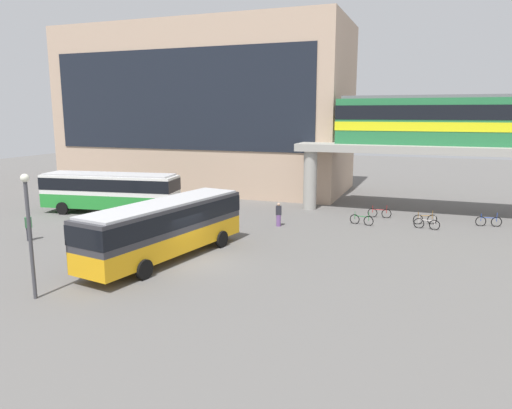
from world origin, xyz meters
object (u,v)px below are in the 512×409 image
pedestrian_waiting_near_stop (29,228)px  bicycle_blue (489,221)px  train (471,120)px  bicycle_silver (427,224)px  bicycle_brown (425,219)px  station_building (205,109)px  bicycle_red (379,213)px  pedestrian_by_bike_rack (279,215)px  bus_main (166,224)px  bicycle_green (362,220)px  pedestrian_near_building (204,204)px  bus_secondary (110,189)px

pedestrian_waiting_near_stop → bicycle_blue: bearing=27.4°
train → bicycle_silver: size_ratio=11.53×
bicycle_brown → pedestrian_waiting_near_stop: bearing=-150.0°
station_building → bicycle_red: bearing=-26.2°
bicycle_silver → pedestrian_by_bike_rack: pedestrian_by_bike_rack is taller
bus_main → bicycle_silver: (13.35, 12.40, -1.63)m
bicycle_green → bicycle_red: 3.08m
pedestrian_waiting_near_stop → pedestrian_near_building: size_ratio=1.07×
bicycle_brown → pedestrian_near_building: (-16.68, -2.26, 0.40)m
bus_main → bicycle_green: (8.92, 12.12, -1.63)m
train → pedestrian_near_building: (-19.48, -6.81, -6.68)m
bicycle_blue → bicycle_silver: bearing=-150.2°
station_building → pedestrian_by_bike_rack: (13.06, -15.03, -7.55)m
bicycle_brown → bicycle_green: same height
train → bus_main: size_ratio=1.81×
bus_secondary → pedestrian_near_building: bus_secondary is taller
station_building → bicycle_brown: (22.86, -10.76, -7.99)m
station_building → bus_secondary: 16.71m
station_building → pedestrian_by_bike_rack: bearing=-49.0°
pedestrian_waiting_near_stop → bicycle_brown: bearing=30.0°
bus_main → bus_secondary: size_ratio=1.00×
bicycle_silver → pedestrian_by_bike_rack: size_ratio=1.05×
bicycle_blue → bicycle_green: bearing=-162.9°
bus_secondary → bicycle_red: (20.49, 5.80, -1.63)m
train → bicycle_green: (-7.09, -6.34, -7.08)m
pedestrian_by_bike_rack → pedestrian_near_building: size_ratio=1.04×
bus_main → bus_secondary: (-10.62, 9.25, 0.00)m
bicycle_brown → train: bearing=58.4°
bicycle_silver → bus_main: bearing=-137.1°
bicycle_blue → bicycle_red: bearing=177.8°
pedestrian_near_building → bicycle_red: bearing=14.3°
station_building → bus_secondary: station_building is taller
bicycle_silver → bicycle_red: same height
station_building → bicycle_red: station_building is taller
bicycle_red → pedestrian_by_bike_rack: (-6.45, -5.41, 0.44)m
bicycle_silver → bicycle_green: size_ratio=1.01×
bicycle_silver → pedestrian_waiting_near_stop: (-23.53, -11.99, 0.46)m
pedestrian_by_bike_rack → pedestrian_near_building: (-6.88, 2.01, -0.03)m
bus_main → bicycle_brown: 19.26m
train → bicycle_silver: (-2.66, -6.06, -7.08)m
bicycle_brown → bicycle_red: 3.54m
bus_secondary → bicycle_silver: bus_secondary is taller
bus_secondary → bicycle_silver: size_ratio=6.37×
bus_main → bicycle_red: bus_main is taller
bicycle_brown → pedestrian_by_bike_rack: bearing=-156.4°
train → bus_secondary: 28.70m
pedestrian_waiting_near_stop → bicycle_green: bearing=31.5°
bus_secondary → bicycle_blue: 28.69m
bicycle_green → pedestrian_by_bike_rack: pedestrian_by_bike_rack is taller
bus_main → pedestrian_near_building: bearing=106.5°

